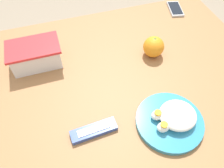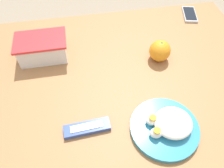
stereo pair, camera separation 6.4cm
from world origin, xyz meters
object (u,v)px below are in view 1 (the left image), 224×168
object	(u,v)px
candy_bar	(94,130)
cell_phone	(175,9)
orange_fruit	(154,47)
rice_plate	(172,119)
food_container	(36,56)

from	to	relation	value
candy_bar	cell_phone	bearing A→B (deg)	43.06
orange_fruit	rice_plate	size ratio (longest dim) A/B	0.39
food_container	cell_phone	size ratio (longest dim) A/B	1.45
food_container	candy_bar	xyz separation A→B (m)	(0.14, -0.36, -0.03)
orange_fruit	candy_bar	distance (m)	0.42
rice_plate	candy_bar	size ratio (longest dim) A/B	1.46
orange_fruit	rice_plate	bearing A→B (deg)	-103.04
food_container	rice_plate	distance (m)	0.56
orange_fruit	candy_bar	xyz separation A→B (m)	(-0.32, -0.27, -0.03)
food_container	candy_bar	bearing A→B (deg)	-68.90
rice_plate	orange_fruit	bearing A→B (deg)	76.96
orange_fruit	candy_bar	size ratio (longest dim) A/B	0.56
rice_plate	cell_phone	world-z (taller)	rice_plate
candy_bar	food_container	bearing A→B (deg)	111.10
rice_plate	candy_bar	xyz separation A→B (m)	(-0.25, 0.04, -0.01)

